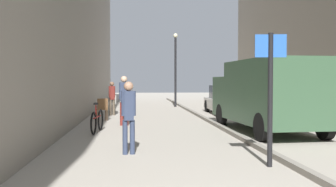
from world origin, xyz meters
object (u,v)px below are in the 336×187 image
Objects in this scene: pedestrian_mid_block at (129,112)px; pedestrian_main_foreground at (124,97)px; pedestrian_far_crossing at (112,96)px; lamp_post at (175,65)px; cafe_chair_near_window at (112,102)px; parked_car at (228,100)px; bicycle_leaning at (97,121)px; cafe_chair_by_doorway at (102,108)px; delivery_van at (266,94)px; street_sign_post at (270,88)px.

pedestrian_main_foreground is at bearing 85.46° from pedestrian_mid_block.
lamp_post reaches higher than pedestrian_far_crossing.
cafe_chair_near_window is at bearing -131.50° from lamp_post.
bicycle_leaning is at bearing -131.65° from parked_car.
cafe_chair_by_doorway is (-0.98, 1.89, -0.53)m from pedestrian_main_foreground.
cafe_chair_near_window is 1.00× the size of cafe_chair_by_doorway.
pedestrian_main_foreground is 0.39× the size of lamp_post.
pedestrian_main_foreground is 1.06× the size of bicycle_leaning.
cafe_chair_near_window is at bearing 101.31° from pedestrian_main_foreground.
pedestrian_far_crossing is 8.42m from delivery_van.
delivery_van is at bearing -100.43° from street_sign_post.
pedestrian_main_foreground is 2.19m from bicycle_leaning.
pedestrian_far_crossing is 0.93× the size of bicycle_leaning.
pedestrian_mid_block is 11.41m from cafe_chair_near_window.
cafe_chair_by_doorway is (-5.70, 4.05, -0.71)m from delivery_van.
lamp_post is (3.05, 10.05, 1.65)m from pedestrian_main_foreground.
bicycle_leaning is (-5.96, -6.44, -0.33)m from parked_car.
street_sign_post is at bearing -47.06° from bicycle_leaning.
pedestrian_main_foreground is 6.87m from parked_car.
lamp_post is 9.35m from cafe_chair_by_doorway.
pedestrian_mid_block is 9.94m from pedestrian_far_crossing.
street_sign_post reaches higher than parked_car.
street_sign_post reaches higher than cafe_chair_near_window.
lamp_post reaches higher than cafe_chair_near_window.
street_sign_post is 2.77× the size of cafe_chair_by_doorway.
pedestrian_mid_block is 16.02m from lamp_post.
bicycle_leaning is 7.64m from cafe_chair_near_window.
pedestrian_mid_block is 3.91m from bicycle_leaning.
lamp_post is (-1.68, 12.20, 1.46)m from delivery_van.
lamp_post is at bearing 94.62° from delivery_van.
pedestrian_far_crossing reaches higher than cafe_chair_near_window.
parked_car is at bearing -91.70° from street_sign_post.
bicycle_leaning is at bearing -45.07° from street_sign_post.
delivery_van reaches higher than cafe_chair_near_window.
delivery_van is at bearing 4.05° from bicycle_leaning.
street_sign_post is at bearing -35.57° from pedestrian_mid_block.
pedestrian_mid_block is at bearing -145.42° from delivery_van.
delivery_van is 1.19× the size of lamp_post.
pedestrian_mid_block is 0.64× the size of street_sign_post.
parked_car is (4.89, 10.16, -0.25)m from pedestrian_mid_block.
lamp_post is at bearing 72.77° from pedestrian_mid_block.
pedestrian_mid_block is at bearing -100.12° from lamp_post.
bicycle_leaning is at bearing -109.55° from pedestrian_main_foreground.
pedestrian_main_foreground is 5.20m from delivery_van.
parked_car is 0.89× the size of lamp_post.
pedestrian_far_crossing is at bearing 102.98° from pedestrian_main_foreground.
street_sign_post reaches higher than pedestrian_mid_block.
lamp_post is 5.06× the size of cafe_chair_near_window.
pedestrian_far_crossing reaches higher than cafe_chair_by_doorway.
delivery_van is at bearing -70.31° from pedestrian_far_crossing.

